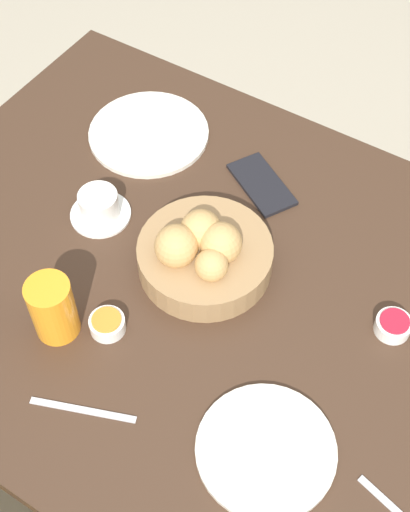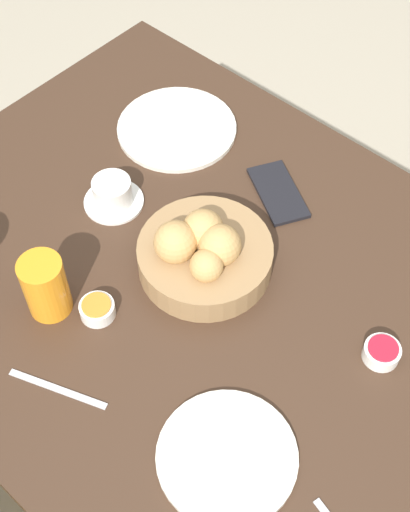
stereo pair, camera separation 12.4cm
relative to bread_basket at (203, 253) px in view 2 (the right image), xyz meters
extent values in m
plane|color=#A89E89|center=(-0.06, 0.02, -0.75)|extent=(10.00, 10.00, 0.00)
cube|color=#3D281C|center=(-0.06, 0.02, -0.06)|extent=(1.31, 0.93, 0.03)
cube|color=#3D281C|center=(0.54, -0.39, -0.41)|extent=(0.06, 0.06, 0.67)
cylinder|color=#99754C|center=(0.00, 0.00, -0.02)|extent=(0.24, 0.24, 0.05)
sphere|color=tan|center=(0.02, -0.02, 0.03)|extent=(0.07, 0.07, 0.07)
sphere|color=tan|center=(-0.03, -0.01, 0.03)|extent=(0.07, 0.07, 0.07)
sphere|color=tan|center=(-0.04, 0.03, 0.03)|extent=(0.06, 0.06, 0.06)
sphere|color=tan|center=(0.03, 0.03, 0.03)|extent=(0.08, 0.08, 0.08)
cylinder|color=silver|center=(0.27, -0.22, -0.04)|extent=(0.25, 0.25, 0.01)
cylinder|color=silver|center=(-0.26, 0.24, -0.04)|extent=(0.21, 0.21, 0.01)
cylinder|color=orange|center=(0.14, 0.23, 0.02)|extent=(0.07, 0.07, 0.12)
cylinder|color=white|center=(0.23, 0.00, -0.04)|extent=(0.11, 0.11, 0.01)
cylinder|color=white|center=(0.23, 0.00, -0.01)|extent=(0.07, 0.07, 0.05)
cylinder|color=white|center=(-0.33, -0.06, -0.03)|extent=(0.06, 0.06, 0.03)
cylinder|color=#A3192D|center=(-0.33, -0.06, -0.01)|extent=(0.05, 0.05, 0.00)
cylinder|color=white|center=(0.07, 0.19, -0.03)|extent=(0.06, 0.06, 0.03)
cylinder|color=#C67F28|center=(0.07, 0.19, -0.01)|extent=(0.05, 0.05, 0.00)
cube|color=#B7B7BC|center=(0.01, 0.33, -0.04)|extent=(0.16, 0.07, 0.00)
cube|color=black|center=(0.01, -0.22, -0.04)|extent=(0.17, 0.14, 0.01)
camera|label=1|loc=(-0.40, 0.62, 0.99)|focal=50.00mm
camera|label=2|loc=(-0.49, 0.55, 0.99)|focal=50.00mm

